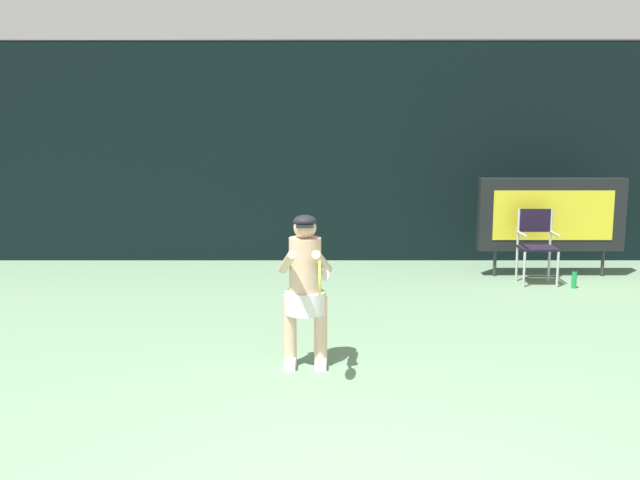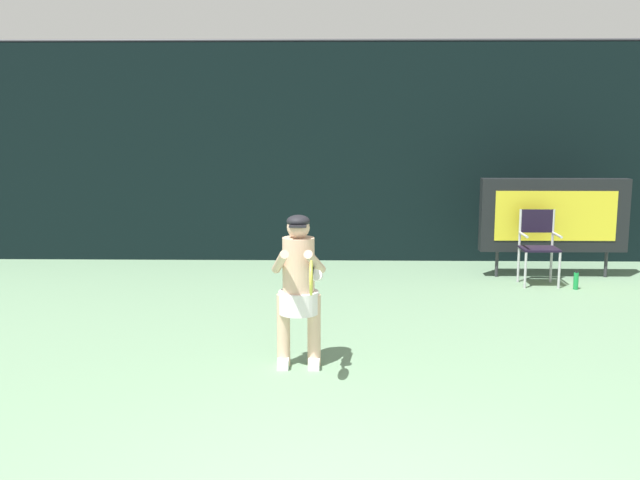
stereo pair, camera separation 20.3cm
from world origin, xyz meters
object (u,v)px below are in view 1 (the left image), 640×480
umpire_chair (533,241)px  water_bottle (570,279)px  tennis_racket (316,277)px  scoreboard (547,215)px  tennis_player (302,284)px

umpire_chair → water_bottle: umpire_chair is taller
tennis_racket → water_bottle: bearing=57.7°
scoreboard → umpire_chair: scoreboard is taller
umpire_chair → water_bottle: (0.46, -0.33, -0.50)m
tennis_player → tennis_racket: (0.14, -0.56, 0.19)m
tennis_racket → tennis_player: bearing=115.1°
scoreboard → tennis_player: size_ratio=1.47×
water_bottle → umpire_chair: bearing=144.7°
water_bottle → tennis_player: 5.05m
scoreboard → tennis_player: 5.50m
scoreboard → umpire_chair: bearing=-125.3°
umpire_chair → tennis_racket: (-3.16, -4.18, 0.39)m
tennis_racket → umpire_chair: bearing=63.8°
scoreboard → water_bottle: 1.17m
umpire_chair → water_bottle: bearing=-35.3°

